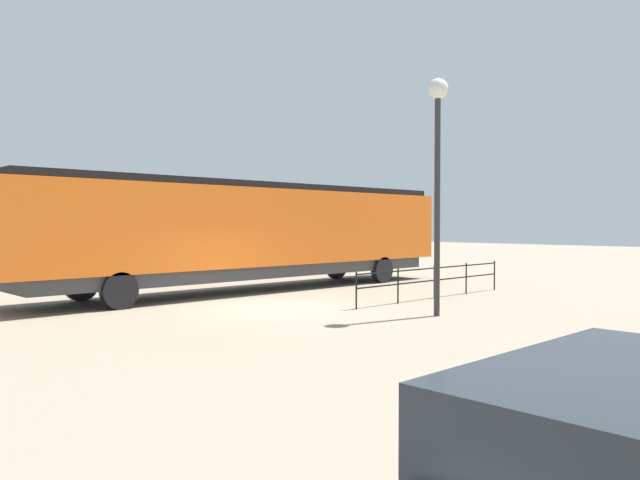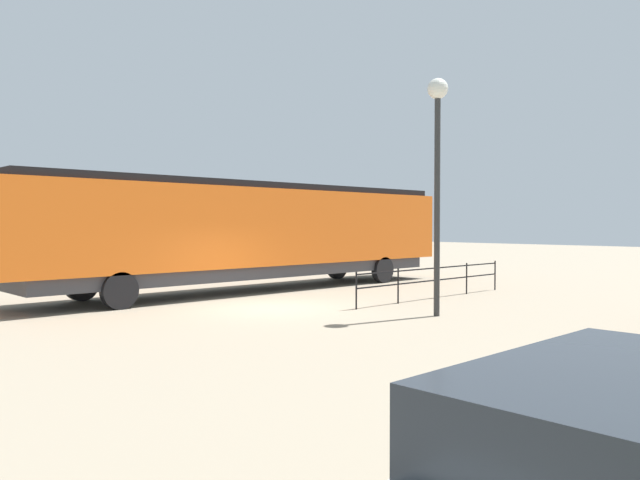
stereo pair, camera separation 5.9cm
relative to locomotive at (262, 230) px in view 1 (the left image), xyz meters
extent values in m
plane|color=gray|center=(4.17, -2.99, -2.27)|extent=(120.00, 120.00, 0.00)
cube|color=orange|center=(0.00, -0.49, 0.12)|extent=(3.03, 18.44, 2.77)
cube|color=black|center=(0.00, 7.67, -0.30)|extent=(2.91, 2.12, 1.94)
cube|color=black|center=(0.00, -0.49, 1.63)|extent=(2.73, 17.70, 0.24)
cube|color=#38383D|center=(0.00, -0.49, -1.49)|extent=(2.73, 16.97, 0.45)
cylinder|color=black|center=(-1.36, 5.41, -1.72)|extent=(0.30, 1.10, 1.10)
cylinder|color=black|center=(1.36, 5.41, -1.72)|extent=(0.30, 1.10, 1.10)
cylinder|color=black|center=(-1.36, -6.39, -1.72)|extent=(0.30, 1.10, 1.10)
cylinder|color=black|center=(1.36, -6.39, -1.72)|extent=(0.30, 1.10, 1.10)
cylinder|color=black|center=(16.21, -8.92, -1.95)|extent=(0.22, 0.64, 0.64)
cylinder|color=#2D2D2D|center=(8.55, -0.75, 0.72)|extent=(0.16, 0.16, 5.97)
sphere|color=silver|center=(8.55, -0.75, 3.87)|extent=(0.56, 0.56, 0.56)
cube|color=black|center=(6.17, 2.47, -1.25)|extent=(0.04, 7.70, 0.04)
cube|color=black|center=(6.17, 2.47, -1.66)|extent=(0.04, 7.70, 0.04)
cylinder|color=black|center=(6.17, -1.39, -1.71)|extent=(0.05, 0.05, 1.11)
cylinder|color=black|center=(6.17, 0.54, -1.71)|extent=(0.05, 0.05, 1.11)
cylinder|color=black|center=(6.17, 2.47, -1.71)|extent=(0.05, 0.05, 1.11)
cylinder|color=black|center=(6.17, 4.39, -1.71)|extent=(0.05, 0.05, 1.11)
cylinder|color=black|center=(6.17, 6.32, -1.71)|extent=(0.05, 0.05, 1.11)
camera|label=1|loc=(18.35, -14.56, 0.23)|focal=34.54mm
camera|label=2|loc=(18.39, -14.52, 0.23)|focal=34.54mm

